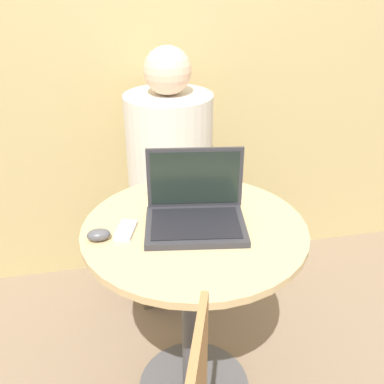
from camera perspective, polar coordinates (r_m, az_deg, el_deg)
back_wall at (r=2.16m, az=-5.09°, el=21.06°), size 7.00×0.05×2.60m
round_table at (r=1.60m, az=0.29°, el=-11.42°), size 0.74×0.74×0.77m
laptop at (r=1.46m, az=0.54°, el=-2.28°), size 0.35×0.29×0.23m
cell_phone at (r=1.44m, az=-8.40°, el=-4.83°), size 0.08×0.12×0.02m
computer_mouse at (r=1.42m, az=-11.77°, el=-5.35°), size 0.07×0.05×0.04m
person_seated at (r=2.20m, az=-3.20°, el=-0.50°), size 0.44×0.62×1.23m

